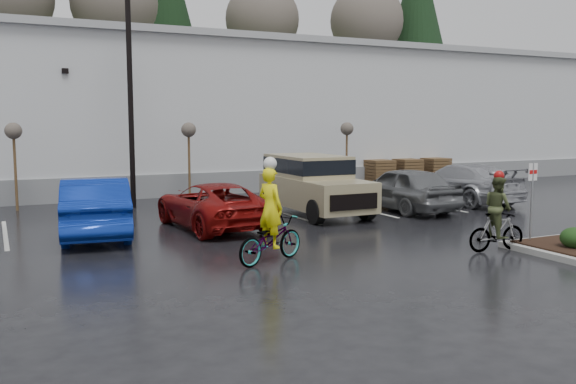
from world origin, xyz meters
name	(u,v)px	position (x,y,z in m)	size (l,w,h in m)	color
ground	(417,263)	(0.00, 0.00, 0.00)	(120.00, 120.00, 0.00)	black
warehouse	(167,114)	(0.00, 21.99, 3.65)	(60.50, 15.50, 7.20)	silver
wooded_ridge	(100,124)	(0.00, 45.00, 3.00)	(80.00, 25.00, 6.00)	#2C411B
lamppost	(129,55)	(-4.00, 12.00, 5.69)	(0.50, 1.00, 9.22)	black
sapling_west	(14,136)	(-8.00, 13.00, 2.73)	(0.60, 0.60, 3.20)	#49371D
sapling_mid	(189,134)	(-1.50, 13.00, 2.73)	(0.60, 0.60, 3.20)	#49371D
sapling_east	(347,132)	(6.00, 13.00, 2.73)	(0.60, 0.60, 3.20)	#49371D
pallet_stack_a	(379,173)	(8.50, 14.00, 0.68)	(1.20, 1.20, 1.35)	#49371D
pallet_stack_b	(407,172)	(10.20, 14.00, 0.68)	(1.20, 1.20, 1.35)	#49371D
pallet_stack_c	(435,171)	(12.00, 14.00, 0.68)	(1.20, 1.20, 1.35)	#49371D
shrub_a	(575,238)	(4.00, -1.00, 0.41)	(0.70, 0.70, 0.52)	black
fire_lane_sign	(532,193)	(3.80, 0.20, 1.41)	(0.30, 0.05, 2.20)	gray
car_blue	(95,207)	(-6.16, 6.65, 0.84)	(1.77, 5.08, 1.67)	#0D2896
car_red	(213,205)	(-2.73, 6.50, 0.69)	(2.31, 5.00, 1.39)	maroon
suv_tan	(315,185)	(1.34, 7.42, 1.03)	(2.20, 5.10, 2.06)	#978A66
car_grey	(403,188)	(4.71, 6.89, 0.81)	(1.91, 4.74, 1.61)	slate
car_far_silver	(461,183)	(8.09, 7.64, 0.79)	(2.20, 5.42, 1.57)	#AEB0B6
cyclist_hivis	(270,230)	(-3.04, 1.50, 0.75)	(2.13, 1.43, 2.45)	#3F3F44
cyclist_olive	(497,221)	(2.57, 0.13, 0.76)	(1.60, 0.79, 2.03)	#3F3F44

